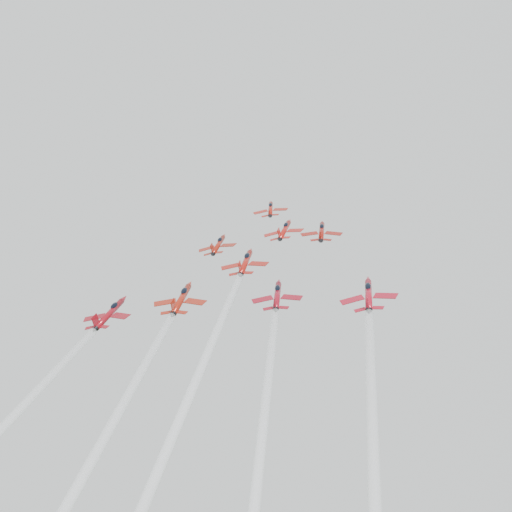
# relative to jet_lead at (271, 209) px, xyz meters

# --- Properties ---
(jet_lead) EXTENTS (8.95, 11.03, 8.36)m
(jet_lead) POSITION_rel_jet_lead_xyz_m (0.00, 0.00, 0.00)
(jet_lead) COLOR #A41A0F
(jet_row2_left) EXTENTS (9.03, 11.14, 8.44)m
(jet_row2_left) POSITION_rel_jet_lead_xyz_m (-8.52, -17.68, -13.08)
(jet_row2_left) COLOR maroon
(jet_row2_center) EXTENTS (9.58, 11.81, 8.95)m
(jet_row2_center) POSITION_rel_jet_lead_xyz_m (5.68, -12.20, -9.02)
(jet_row2_center) COLOR #B01610
(jet_row2_right) EXTENTS (9.39, 11.57, 8.77)m
(jet_row2_right) POSITION_rel_jet_lead_xyz_m (14.45, -14.00, -10.36)
(jet_row2_right) COLOR maroon
(jet_center) EXTENTS (10.25, 90.47, 67.44)m
(jet_center) POSITION_rel_jet_lead_xyz_m (-0.14, -66.04, -48.95)
(jet_center) COLOR #A81710
(jet_rear_left) EXTENTS (10.35, 91.42, 68.15)m
(jet_rear_left) POSITION_rel_jet_lead_xyz_m (-9.57, -78.94, -58.49)
(jet_rear_left) COLOR #A11E0F
(jet_rear_right) EXTENTS (9.42, 83.18, 62.01)m
(jet_rear_right) POSITION_rel_jet_lead_xyz_m (8.93, -75.30, -55.80)
(jet_rear_right) COLOR maroon
(jet_rear_farright) EXTENTS (10.23, 90.33, 67.34)m
(jet_rear_farright) POSITION_rel_jet_lead_xyz_m (25.46, -79.19, -58.67)
(jet_rear_farright) COLOR #AF1023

